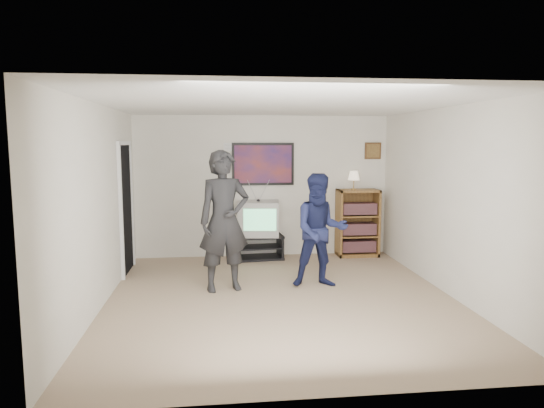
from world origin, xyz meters
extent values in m
cube|color=#826852|center=(0.00, 0.00, 0.00)|extent=(4.50, 5.00, 0.01)
cube|color=white|center=(0.00, 0.00, 2.50)|extent=(4.50, 5.00, 0.01)
cube|color=silver|center=(0.00, 2.50, 1.25)|extent=(4.50, 0.01, 2.50)
cube|color=silver|center=(-2.25, 0.00, 1.25)|extent=(0.01, 5.00, 2.50)
cube|color=silver|center=(2.25, 0.00, 1.25)|extent=(0.01, 5.00, 2.50)
cube|color=black|center=(-0.11, 2.23, 0.40)|extent=(0.89, 0.55, 0.04)
cube|color=black|center=(-0.11, 2.23, 0.02)|extent=(0.89, 0.55, 0.04)
cube|color=black|center=(-0.50, 2.23, 0.21)|extent=(0.08, 0.45, 0.42)
cube|color=black|center=(0.28, 2.23, 0.21)|extent=(0.08, 0.45, 0.42)
imported|color=black|center=(-0.72, 0.49, 0.97)|extent=(0.80, 0.62, 1.93)
imported|color=#181E44|center=(0.62, 0.50, 0.80)|extent=(0.80, 0.63, 1.60)
cube|color=white|center=(-0.71, 0.70, 1.17)|extent=(0.08, 0.12, 0.03)
cube|color=white|center=(0.66, 0.72, 1.04)|extent=(0.08, 0.12, 0.04)
cube|color=black|center=(0.00, 2.48, 1.65)|extent=(1.10, 0.03, 0.75)
cube|color=white|center=(-0.55, 2.48, 1.95)|extent=(0.28, 0.02, 0.14)
cube|color=#412B14|center=(2.00, 2.48, 1.88)|extent=(0.30, 0.03, 0.30)
cube|color=black|center=(-2.23, 1.60, 1.00)|extent=(0.03, 0.85, 2.00)
camera|label=1|loc=(-0.81, -6.07, 2.02)|focal=32.00mm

